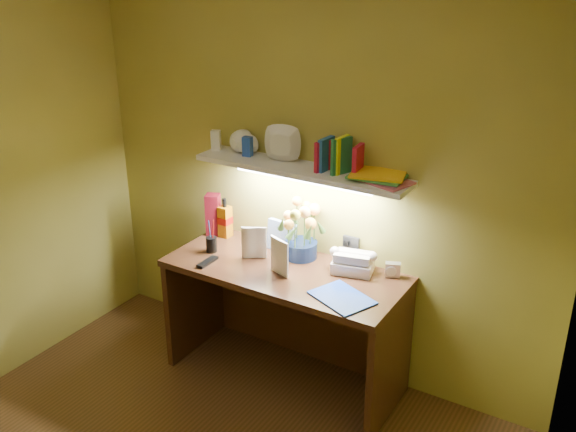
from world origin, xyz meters
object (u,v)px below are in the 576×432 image
object	(u,v)px
desk	(285,324)
flower_bouquet	(301,230)
whisky_bottle	(225,218)
desk_clock	(393,270)
telephone	(353,260)

from	to	relation	value
desk	flower_bouquet	size ratio (longest dim) A/B	4.06
desk	whisky_bottle	world-z (taller)	whisky_bottle
flower_bouquet	whisky_bottle	xyz separation A→B (m)	(-0.56, 0.01, -0.04)
flower_bouquet	desk_clock	xyz separation A→B (m)	(0.57, 0.05, -0.13)
flower_bouquet	desk_clock	size ratio (longest dim) A/B	4.06
desk	whisky_bottle	bearing A→B (deg)	161.14
telephone	whisky_bottle	size ratio (longest dim) A/B	0.88
telephone	flower_bouquet	bearing A→B (deg)	165.47
whisky_bottle	desk_clock	bearing A→B (deg)	2.09
flower_bouquet	whisky_bottle	size ratio (longest dim) A/B	1.33
desk	telephone	bearing A→B (deg)	26.83
desk_clock	whisky_bottle	bearing A→B (deg)	160.08
telephone	desk	bearing A→B (deg)	-166.85
desk	whisky_bottle	size ratio (longest dim) A/B	5.42
desk	telephone	xyz separation A→B (m)	(0.35, 0.18, 0.44)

